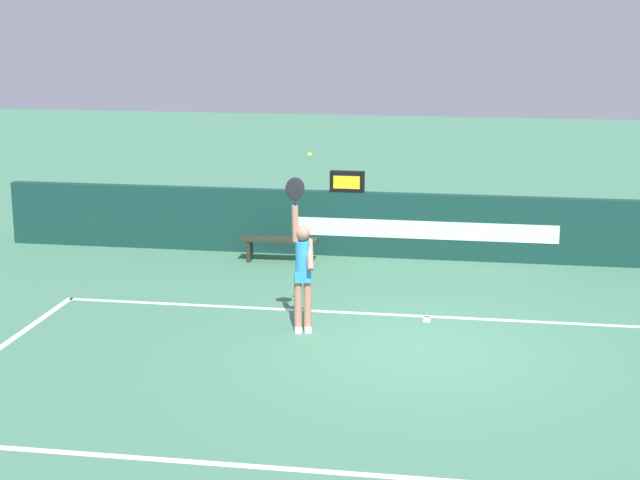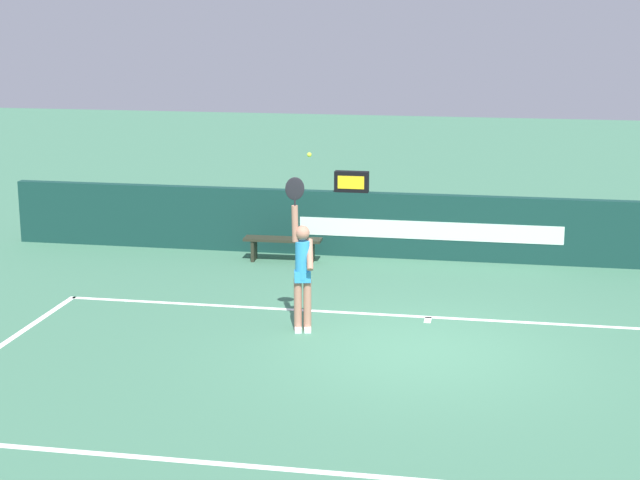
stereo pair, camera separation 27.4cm
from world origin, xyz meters
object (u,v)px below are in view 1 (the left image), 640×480
Objects in this scene: tennis_ball at (310,155)px; courtside_bench_near at (279,244)px; tennis_player at (302,269)px; speed_display at (347,182)px.

tennis_ball is 5.00m from courtside_bench_near.
courtside_bench_near is at bearing 106.51° from tennis_player.
tennis_player is (-0.01, -4.73, -0.49)m from speed_display.
courtside_bench_near is (-1.19, 4.02, -0.62)m from tennis_player.
tennis_player is 4.24m from courtside_bench_near.
tennis_ball is at bearing -51.06° from tennis_player.
speed_display is 1.78m from courtside_bench_near.
speed_display is at bearing 91.62° from tennis_ball.
courtside_bench_near is at bearing -149.57° from speed_display.
speed_display is 0.28× the size of tennis_player.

